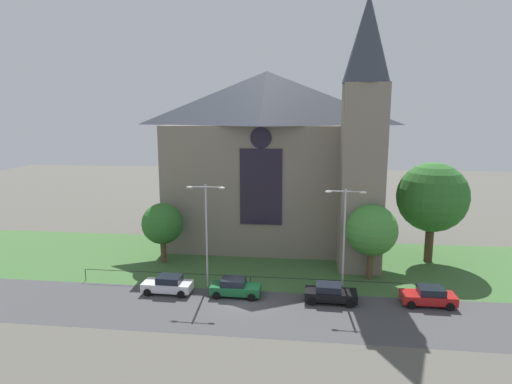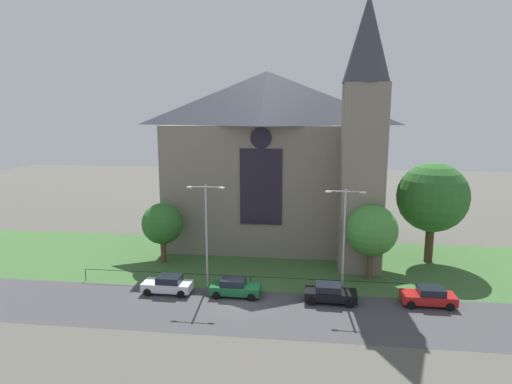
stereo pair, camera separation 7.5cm
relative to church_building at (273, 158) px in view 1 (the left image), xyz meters
name	(u,v)px [view 1 (the left image)]	position (x,y,z in m)	size (l,w,h in m)	color
ground	(257,260)	(-1.05, -6.29, -10.27)	(160.00, 160.00, 0.00)	#56544C
road_asphalt	(239,311)	(-1.05, -18.29, -10.27)	(120.00, 8.00, 0.01)	#424244
grass_verge	(255,267)	(-1.05, -8.29, -10.27)	(120.00, 20.00, 0.01)	#3D6633
church_building	(273,158)	(0.00, 0.00, 0.00)	(23.20, 16.20, 26.00)	gray
iron_railing	(250,278)	(-0.77, -13.79, -9.30)	(30.82, 0.07, 1.13)	black
tree_left_near	(162,224)	(-10.67, -7.96, -6.18)	(4.22, 4.22, 6.23)	brown
tree_right_near	(372,230)	(9.98, -10.18, -5.60)	(4.74, 4.74, 7.07)	brown
tree_right_far	(432,197)	(16.72, -4.50, -3.45)	(7.12, 7.12, 10.42)	#4C3823
streetlamp_near	(206,224)	(-4.61, -13.89, -4.50)	(3.37, 0.26, 9.22)	#B2B2B7
streetlamp_far	(344,229)	(7.18, -13.89, -4.57)	(3.37, 0.26, 9.09)	#B2B2B7
parked_car_white	(168,284)	(-7.69, -15.56, -9.53)	(4.23, 2.08, 1.51)	silver
parked_car_green	(235,287)	(-1.85, -15.48, -9.53)	(4.22, 2.06, 1.51)	#196033
parked_car_black	(330,293)	(6.06, -15.75, -9.53)	(4.26, 2.14, 1.51)	black
parked_car_red	(429,296)	(13.90, -15.41, -9.53)	(4.20, 2.02, 1.51)	#B21919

